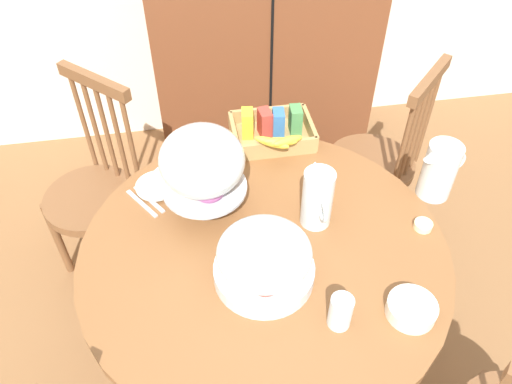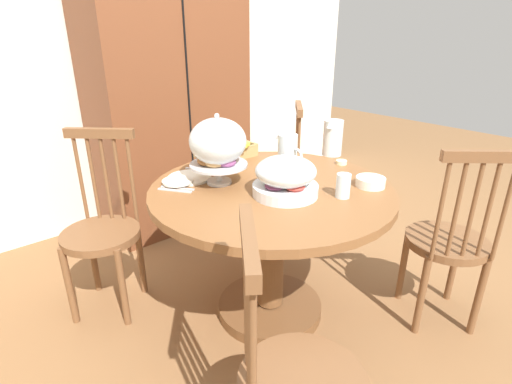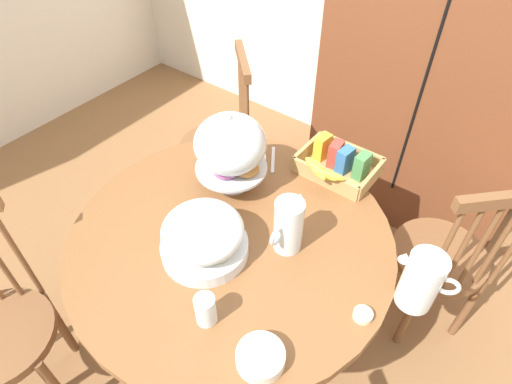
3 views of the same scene
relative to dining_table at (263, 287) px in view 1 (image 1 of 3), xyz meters
name	(u,v)px [view 1 (image 1 of 3)]	position (x,y,z in m)	size (l,w,h in m)	color
ground_plane	(300,384)	(0.13, -0.13, -0.52)	(10.00, 10.00, 0.00)	brown
dining_table	(263,287)	(0.00, 0.00, 0.00)	(1.17, 1.17, 0.74)	brown
windsor_chair_by_cabinet	(376,165)	(0.64, 0.62, -0.07)	(0.47, 0.47, 0.97)	brown
windsor_chair_facing_door	(96,195)	(-0.62, 0.64, -0.07)	(0.47, 0.47, 0.97)	brown
pastry_stand_with_dome	(202,164)	(-0.16, 0.20, 0.41)	(0.28, 0.28, 0.34)	silver
fruit_platter_covered	(264,259)	(-0.02, -0.11, 0.30)	(0.30, 0.30, 0.18)	silver
orange_juice_pitcher	(317,201)	(0.19, 0.08, 0.31)	(0.10, 0.18, 0.21)	silver
milk_pitcher	(439,173)	(0.63, 0.14, 0.31)	(0.19, 0.11, 0.21)	silver
cereal_basket	(273,130)	(0.13, 0.53, 0.27)	(0.32, 0.30, 0.12)	tan
china_plate_large	(181,179)	(-0.24, 0.35, 0.22)	(0.22, 0.22, 0.01)	white
china_plate_small	(157,185)	(-0.32, 0.32, 0.24)	(0.15, 0.15, 0.01)	white
cereal_bowl	(411,309)	(0.36, -0.31, 0.24)	(0.14, 0.14, 0.04)	white
drinking_glass	(340,312)	(0.15, -0.30, 0.27)	(0.06, 0.06, 0.11)	silver
butter_dish	(423,225)	(0.53, -0.01, 0.23)	(0.06, 0.06, 0.02)	beige
table_knife	(149,199)	(-0.35, 0.27, 0.22)	(0.17, 0.01, 0.01)	silver
dinner_fork	(142,204)	(-0.38, 0.26, 0.22)	(0.17, 0.01, 0.01)	silver
soup_spoon	(211,162)	(-0.12, 0.43, 0.22)	(0.17, 0.01, 0.01)	silver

